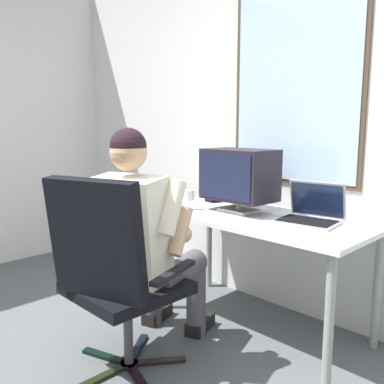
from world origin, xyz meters
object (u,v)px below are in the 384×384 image
at_px(desk, 255,227).
at_px(desk_speaker, 213,191).
at_px(crt_monitor, 239,175).
at_px(office_chair, 112,269).
at_px(laptop, 312,211).
at_px(person_seated, 144,240).
at_px(wine_glass, 189,197).

distance_m(desk, desk_speaker, 0.53).
relative_size(desk, crt_monitor, 3.13).
relative_size(office_chair, laptop, 2.90).
distance_m(person_seated, desk_speaker, 0.89).
relative_size(desk, wine_glass, 11.19).
relative_size(desk, desk_speaker, 9.54).
distance_m(office_chair, desk_speaker, 1.17).
xyz_separation_m(person_seated, crt_monitor, (0.09, 0.70, 0.31)).
distance_m(person_seated, laptop, 0.97).
bearing_deg(person_seated, crt_monitor, 82.42).
xyz_separation_m(desk, office_chair, (-0.16, -0.96, -0.07)).
bearing_deg(desk, crt_monitor, 178.42).
relative_size(wine_glass, desk_speaker, 0.85).
distance_m(desk, office_chair, 0.97).
bearing_deg(laptop, crt_monitor, -171.57).
height_order(office_chair, crt_monitor, crt_monitor).
bearing_deg(office_chair, crt_monitor, 88.98).
distance_m(desk, wine_glass, 0.48).
distance_m(office_chair, person_seated, 0.29).
height_order(person_seated, desk_speaker, person_seated).
height_order(desk, desk_speaker, desk_speaker).
height_order(crt_monitor, desk_speaker, crt_monitor).
xyz_separation_m(desk, person_seated, (-0.23, -0.70, 0.01)).
xyz_separation_m(desk, desk_speaker, (-0.49, 0.14, 0.16)).
relative_size(laptop, wine_glass, 2.80).
bearing_deg(desk_speaker, desk, -16.18).
distance_m(desk, crt_monitor, 0.34).
distance_m(laptop, wine_glass, 0.79).
relative_size(desk, person_seated, 1.13).
bearing_deg(crt_monitor, person_seated, -97.58).
xyz_separation_m(wine_glass, desk_speaker, (-0.08, 0.33, -0.01)).
relative_size(crt_monitor, desk_speaker, 3.05).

